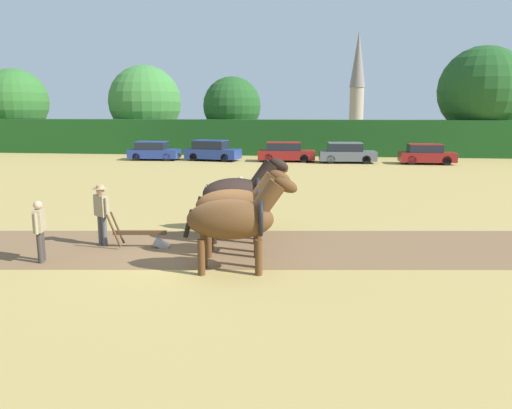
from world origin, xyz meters
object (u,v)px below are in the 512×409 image
object	(u,v)px
tree_center	(483,91)
parked_car_center_left	(286,152)
tree_left	(145,102)
draft_horse_trail_left	(239,193)
farmer_onlooker_left	(39,227)
parked_car_left	(212,151)
plow	(145,237)
parked_car_center	(347,153)
tree_center_left	(232,106)
parked_car_center_right	(426,154)
farmer_beside_team	(241,195)
draft_horse_lead_left	(235,219)
draft_horse_trail_right	(241,192)
church_spire	(357,80)
parked_car_far_left	(154,151)
farmer_at_plow	(101,210)
draft_horse_lead_right	(237,206)
tree_far_left	(15,102)

from	to	relation	value
tree_center	parked_car_center_left	distance (m)	18.84
tree_left	draft_horse_trail_left	world-z (taller)	tree_left
farmer_onlooker_left	parked_car_left	size ratio (longest dim) A/B	0.37
plow	parked_car_center	bearing A→B (deg)	67.05
tree_center_left	parked_car_center_right	size ratio (longest dim) A/B	1.76
farmer_beside_team	parked_car_center_right	size ratio (longest dim) A/B	0.39
farmer_onlooker_left	parked_car_left	bearing A→B (deg)	77.21
draft_horse_lead_left	draft_horse_trail_right	distance (m)	4.28
parked_car_center_right	parked_car_left	bearing A→B (deg)	177.25
tree_center_left	church_spire	distance (m)	44.89
draft_horse_lead_left	parked_car_left	size ratio (longest dim) A/B	0.64
tree_center_left	parked_car_far_left	bearing A→B (deg)	-120.73
draft_horse_trail_right	farmer_beside_team	world-z (taller)	draft_horse_trail_right
draft_horse_trail_left	parked_car_left	xyz separation A→B (m)	(-6.06, 24.03, -0.71)
draft_horse_lead_left	farmer_beside_team	distance (m)	6.15
church_spire	tree_center	bearing A→B (deg)	-79.66
parked_car_center_left	parked_car_center	bearing A→B (deg)	-6.94
tree_center_left	draft_horse_trail_right	size ratio (longest dim) A/B	2.39
tree_left	parked_car_center	xyz separation A→B (m)	(19.04, -9.61, -3.97)
farmer_beside_team	church_spire	bearing A→B (deg)	38.10
tree_left	plow	size ratio (longest dim) A/B	4.62
parked_car_far_left	tree_center_left	bearing A→B (deg)	57.35
tree_left	parked_car_center_left	bearing A→B (deg)	-32.65
draft_horse_lead_left	parked_car_center_left	distance (m)	26.89
draft_horse_trail_left	parked_car_left	bearing A→B (deg)	96.91
draft_horse_trail_left	farmer_at_plow	xyz separation A→B (m)	(-3.93, -0.93, -0.41)
draft_horse_trail_right	parked_car_left	size ratio (longest dim) A/B	0.66
draft_horse_lead_right	draft_horse_trail_left	bearing A→B (deg)	89.78
farmer_at_plow	draft_horse_lead_left	bearing A→B (deg)	-77.95
draft_horse_trail_right	parked_car_left	xyz separation A→B (m)	(-5.89, 22.61, -0.51)
farmer_beside_team	draft_horse_trail_right	bearing A→B (deg)	-125.19
church_spire	parked_car_far_left	xyz separation A→B (m)	(-19.21, -50.57, -8.27)
tree_left	parked_car_left	world-z (taller)	tree_left
draft_horse_trail_right	parked_car_far_left	world-z (taller)	draft_horse_trail_right
tree_center_left	parked_car_center_left	xyz separation A→B (m)	(5.61, -8.16, -3.57)
church_spire	parked_car_center_left	size ratio (longest dim) A/B	3.89
tree_far_left	parked_car_far_left	bearing A→B (deg)	-27.38
farmer_beside_team	tree_center_left	bearing A→B (deg)	55.77
parked_car_far_left	parked_car_center_left	bearing A→B (deg)	-1.26
draft_horse_trail_right	parked_car_center_left	xyz separation A→B (m)	(-0.10, 22.63, -0.56)
farmer_onlooker_left	plow	bearing A→B (deg)	21.29
draft_horse_lead_right	parked_car_far_left	xyz separation A→B (m)	(-10.98, 25.34, -0.68)
tree_left	farmer_onlooker_left	xyz separation A→B (m)	(9.87, -35.99, -3.76)
draft_horse_lead_right	parked_car_far_left	world-z (taller)	draft_horse_lead_right
parked_car_center	draft_horse_trail_left	bearing A→B (deg)	-104.02
draft_horse_lead_right	parked_car_center_right	xyz separation A→B (m)	(9.95, 24.92, -0.66)
farmer_at_plow	farmer_onlooker_left	world-z (taller)	farmer_at_plow
parked_car_left	parked_car_center_left	xyz separation A→B (m)	(5.79, 0.02, -0.05)
tree_center_left	farmer_onlooker_left	world-z (taller)	tree_center_left
plow	church_spire	bearing A→B (deg)	74.47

